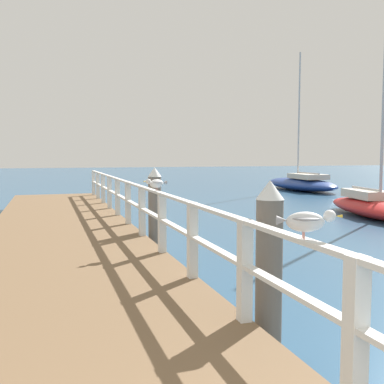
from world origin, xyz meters
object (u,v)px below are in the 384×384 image
seagull_background (156,183)px  boat_3 (301,183)px  dock_piling_far (155,211)px  boat_0 (375,206)px  seagull_foreground (306,221)px  dock_piling_near (269,270)px

seagull_background → boat_3: (13.15, 16.43, -1.24)m
dock_piling_far → seagull_background: 1.93m
boat_0 → boat_3: size_ratio=0.93×
seagull_foreground → seagull_background: bearing=-157.2°
dock_piling_near → boat_0: size_ratio=0.24×
dock_piling_near → seagull_foreground: dock_piling_near is taller
boat_3 → boat_0: bearing=-106.1°
dock_piling_near → dock_piling_far: same height
dock_piling_far → boat_0: boat_0 is taller
dock_piling_far → seagull_background: bearing=-102.5°
dock_piling_near → seagull_foreground: 1.49m
seagull_foreground → dock_piling_near: bearing=-173.9°
dock_piling_far → seagull_foreground: 6.44m
dock_piling_far → seagull_foreground: dock_piling_far is taller
seagull_background → boat_3: bearing=-61.8°
dock_piling_near → boat_3: size_ratio=0.22×
seagull_background → boat_0: 10.52m
seagull_foreground → seagull_background: same height
dock_piling_near → boat_3: boat_3 is taller
seagull_foreground → boat_0: size_ratio=0.06×
dock_piling_near → seagull_background: bearing=96.5°
boat_3 → seagull_background: bearing=-124.8°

